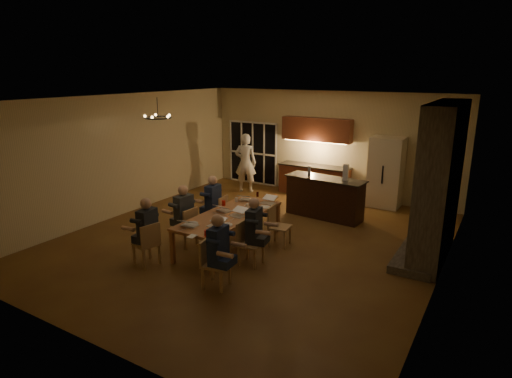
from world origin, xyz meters
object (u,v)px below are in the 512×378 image
at_px(chair_right_mid, 251,244).
at_px(mug_back, 236,200).
at_px(mug_front, 215,218).
at_px(person_right_near, 218,251).
at_px(laptop_f, 268,199).
at_px(plate_far, 265,207).
at_px(laptop_e, 246,195).
at_px(bar_bottle, 309,170).
at_px(chandelier, 158,118).
at_px(laptop_d, 237,211).
at_px(dining_table, 230,230).
at_px(person_right_mid, 254,231).
at_px(redcup_mid, 224,203).
at_px(can_silver, 216,221).
at_px(chair_left_near, 146,243).
at_px(bar_island, 325,198).
at_px(laptop_b, 215,221).
at_px(redcup_near, 207,233).
at_px(plate_near, 226,225).
at_px(mug_mid, 248,206).
at_px(chair_right_far, 280,226).
at_px(bar_blender, 346,172).
at_px(person_left_near, 148,231).
at_px(chair_right_near, 216,264).
at_px(laptop_a, 190,220).
at_px(plate_left, 192,223).
at_px(refrigerator, 386,172).
at_px(standing_person, 246,163).
at_px(can_cola, 257,194).
at_px(chair_left_mid, 184,227).
at_px(chair_left_far, 216,213).
at_px(person_left_mid, 184,215).
at_px(person_left_far, 213,204).

bearing_deg(chair_right_mid, mug_back, 39.29).
bearing_deg(mug_front, person_right_near, -51.87).
relative_size(mug_front, mug_back, 1.00).
relative_size(laptop_f, plate_far, 1.33).
xyz_separation_m(laptop_e, bar_bottle, (0.79, 1.92, 0.34)).
height_order(chandelier, laptop_d, chandelier).
distance_m(dining_table, person_right_mid, 1.06).
relative_size(chandelier, redcup_mid, 5.06).
bearing_deg(can_silver, redcup_mid, 117.88).
relative_size(chair_left_near, mug_back, 8.90).
relative_size(bar_island, can_silver, 17.55).
bearing_deg(laptop_b, person_right_mid, 30.50).
distance_m(redcup_near, plate_near, 0.68).
bearing_deg(mug_mid, laptop_f, 67.29).
relative_size(chair_left_near, chair_right_far, 1.00).
height_order(person_right_mid, bar_blender, bar_blender).
height_order(bar_island, person_left_near, person_left_near).
height_order(chair_right_near, mug_back, chair_right_near).
height_order(person_right_mid, plate_far, person_right_mid).
xyz_separation_m(laptop_a, plate_left, (-0.03, 0.11, -0.10)).
distance_m(chandelier, laptop_d, 2.80).
height_order(refrigerator, chair_left_near, refrigerator).
distance_m(bar_island, standing_person, 3.33).
height_order(mug_mid, mug_back, same).
distance_m(dining_table, mug_mid, 0.72).
xyz_separation_m(person_right_mid, can_cola, (-1.07, 1.93, 0.12)).
distance_m(mug_back, redcup_near, 2.26).
bearing_deg(bar_island, chandelier, -128.88).
height_order(bar_island, chair_left_mid, bar_island).
bearing_deg(dining_table, chair_right_near, -63.21).
height_order(refrigerator, laptop_e, refrigerator).
xyz_separation_m(chair_left_far, laptop_e, (0.56, 0.48, 0.42)).
bearing_deg(chair_left_near, laptop_e, 179.28).
relative_size(laptop_b, laptop_f, 1.00).
bearing_deg(plate_left, standing_person, 110.13).
distance_m(laptop_b, redcup_near, 0.52).
xyz_separation_m(refrigerator, mug_front, (-2.18, -5.17, -0.20)).
bearing_deg(mug_front, dining_table, 85.66).
xyz_separation_m(laptop_f, plate_near, (0.00, -1.71, -0.10)).
xyz_separation_m(bar_island, person_left_mid, (-1.95, -3.37, 0.15)).
relative_size(plate_near, bar_bottle, 1.04).
distance_m(chair_right_near, plate_near, 1.21).
bearing_deg(person_left_near, bar_bottle, 157.46).
bearing_deg(person_left_near, redcup_near, 97.49).
xyz_separation_m(person_left_mid, bar_blender, (2.47, 3.38, 0.59)).
xyz_separation_m(chair_right_far, laptop_d, (-0.70, -0.64, 0.42)).
height_order(laptop_f, bar_blender, bar_blender).
bearing_deg(person_left_far, plate_near, 41.54).
bearing_deg(chair_right_near, chair_right_far, -11.72).
xyz_separation_m(laptop_b, can_cola, (-0.37, 2.27, -0.05)).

